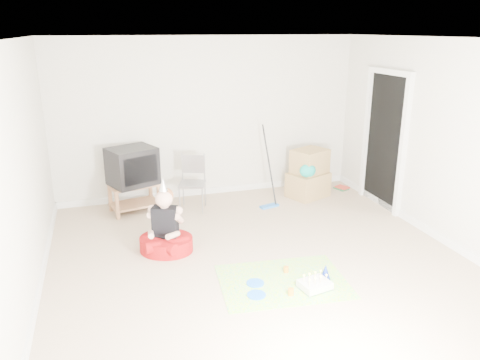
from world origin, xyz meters
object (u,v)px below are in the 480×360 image
object	(u,v)px
seated_woman	(166,235)
birthday_cake	(315,285)
crt_tv	(132,166)
tv_stand	(134,195)
folding_chair	(192,184)
cardboard_boxes	(309,174)

from	to	relation	value
seated_woman	birthday_cake	xyz separation A→B (m)	(1.41, -1.39, -0.17)
crt_tv	tv_stand	bearing A→B (deg)	66.97
birthday_cake	tv_stand	bearing A→B (deg)	120.10
folding_chair	cardboard_boxes	distance (m)	1.98
tv_stand	seated_woman	world-z (taller)	seated_woman
seated_woman	crt_tv	bearing A→B (deg)	100.01
tv_stand	cardboard_boxes	world-z (taller)	cardboard_boxes
folding_chair	crt_tv	bearing A→B (deg)	168.51
birthday_cake	folding_chair	bearing A→B (deg)	106.48
cardboard_boxes	seated_woman	size ratio (longest dim) A/B	0.82
crt_tv	birthday_cake	distance (m)	3.40
tv_stand	crt_tv	size ratio (longest dim) A/B	1.21
tv_stand	folding_chair	distance (m)	0.90
crt_tv	cardboard_boxes	distance (m)	2.87
crt_tv	folding_chair	world-z (taller)	crt_tv
folding_chair	cardboard_boxes	world-z (taller)	folding_chair
seated_woman	birthday_cake	world-z (taller)	seated_woman
cardboard_boxes	crt_tv	bearing A→B (deg)	177.06
tv_stand	folding_chair	xyz separation A→B (m)	(0.87, -0.18, 0.16)
cardboard_boxes	seated_woman	world-z (taller)	seated_woman
folding_chair	birthday_cake	xyz separation A→B (m)	(0.80, -2.71, -0.37)
cardboard_boxes	birthday_cake	size ratio (longest dim) A/B	2.21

